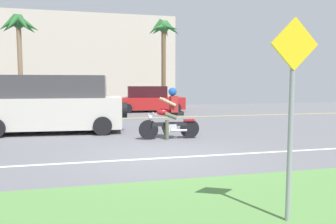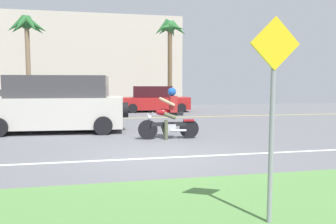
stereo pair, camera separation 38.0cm
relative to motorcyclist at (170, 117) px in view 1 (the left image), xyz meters
name	(u,v)px [view 1 (the left image)]	position (x,y,z in m)	size (l,w,h in m)	color
ground	(142,136)	(-0.79, 0.80, -0.71)	(56.00, 30.00, 0.04)	slate
lane_line_near	(163,158)	(-0.79, -2.54, -0.69)	(50.40, 0.12, 0.01)	silver
lane_line_far	(125,118)	(-0.79, 6.34, -0.69)	(50.40, 0.12, 0.01)	yellow
motorcyclist	(170,117)	(0.00, 0.00, 0.00)	(1.96, 0.64, 1.63)	black
suv_nearby	(56,105)	(-3.66, 2.31, 0.30)	(5.02, 2.46, 2.05)	beige
parked_car_1	(64,101)	(-4.06, 10.07, 0.01)	(4.20, 2.14, 1.48)	navy
parked_car_2	(150,100)	(1.10, 9.90, 0.05)	(4.24, 2.10, 1.60)	#AD1E1E
palm_tree_0	(164,36)	(2.69, 13.05, 4.53)	(2.62, 2.50, 6.38)	brown
palm_tree_1	(19,30)	(-6.98, 12.89, 4.51)	(2.75, 2.73, 6.25)	#846B4C
motorcyclist_distant	(36,110)	(-4.86, 5.34, -0.12)	(0.76, 1.52, 1.35)	black
street_sign	(292,102)	(-0.04, -6.38, 0.85)	(0.62, 0.06, 2.53)	gray
building_far	(81,61)	(-3.32, 18.80, 3.03)	(15.76, 4.00, 7.43)	beige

